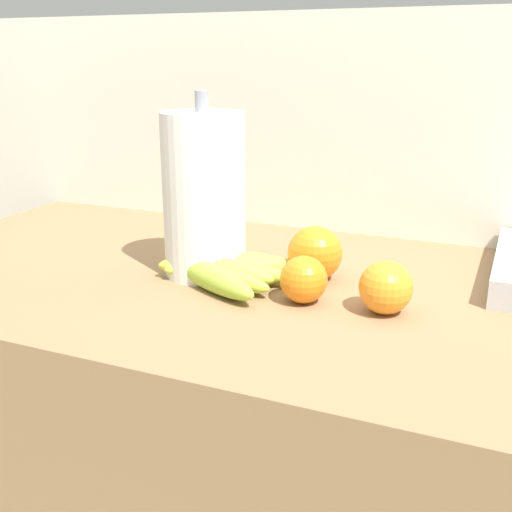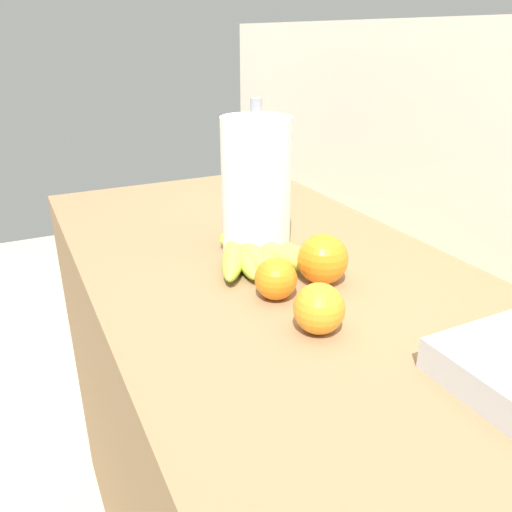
{
  "view_description": "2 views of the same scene",
  "coord_description": "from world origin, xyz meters",
  "px_view_note": "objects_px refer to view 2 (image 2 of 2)",
  "views": [
    {
      "loc": [
        0.2,
        -0.82,
        1.22
      ],
      "look_at": [
        -0.15,
        -0.0,
        0.94
      ],
      "focal_mm": 44.14,
      "sensor_mm": 36.0,
      "label": 1
    },
    {
      "loc": [
        0.56,
        -0.39,
        1.27
      ],
      "look_at": [
        -0.17,
        -0.03,
        0.92
      ],
      "focal_mm": 36.1,
      "sensor_mm": 36.0,
      "label": 2
    }
  ],
  "objects_px": {
    "orange_center": "(276,279)",
    "orange_right": "(319,309)",
    "orange_far_right": "(323,259)",
    "paper_towel_roll": "(256,187)",
    "banana_bunch": "(252,252)"
  },
  "relations": [
    {
      "from": "orange_far_right",
      "to": "paper_towel_roll",
      "type": "bearing_deg",
      "value": -166.87
    },
    {
      "from": "orange_center",
      "to": "paper_towel_roll",
      "type": "bearing_deg",
      "value": 162.86
    },
    {
      "from": "orange_far_right",
      "to": "paper_towel_roll",
      "type": "distance_m",
      "value": 0.19
    },
    {
      "from": "orange_center",
      "to": "paper_towel_roll",
      "type": "relative_size",
      "value": 0.24
    },
    {
      "from": "orange_far_right",
      "to": "orange_right",
      "type": "distance_m",
      "value": 0.15
    },
    {
      "from": "orange_center",
      "to": "orange_right",
      "type": "distance_m",
      "value": 0.11
    },
    {
      "from": "orange_far_right",
      "to": "orange_center",
      "type": "bearing_deg",
      "value": -81.03
    },
    {
      "from": "orange_far_right",
      "to": "paper_towel_roll",
      "type": "relative_size",
      "value": 0.3
    },
    {
      "from": "orange_far_right",
      "to": "orange_right",
      "type": "xyz_separation_m",
      "value": [
        0.13,
        -0.09,
        -0.01
      ]
    },
    {
      "from": "orange_right",
      "to": "paper_towel_roll",
      "type": "xyz_separation_m",
      "value": [
        -0.29,
        0.05,
        0.09
      ]
    },
    {
      "from": "banana_bunch",
      "to": "orange_far_right",
      "type": "height_order",
      "value": "orange_far_right"
    },
    {
      "from": "orange_center",
      "to": "orange_far_right",
      "type": "bearing_deg",
      "value": 98.97
    },
    {
      "from": "banana_bunch",
      "to": "orange_far_right",
      "type": "xyz_separation_m",
      "value": [
        0.13,
        0.07,
        0.02
      ]
    },
    {
      "from": "orange_right",
      "to": "paper_towel_roll",
      "type": "distance_m",
      "value": 0.31
    },
    {
      "from": "orange_far_right",
      "to": "orange_right",
      "type": "height_order",
      "value": "orange_far_right"
    }
  ]
}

